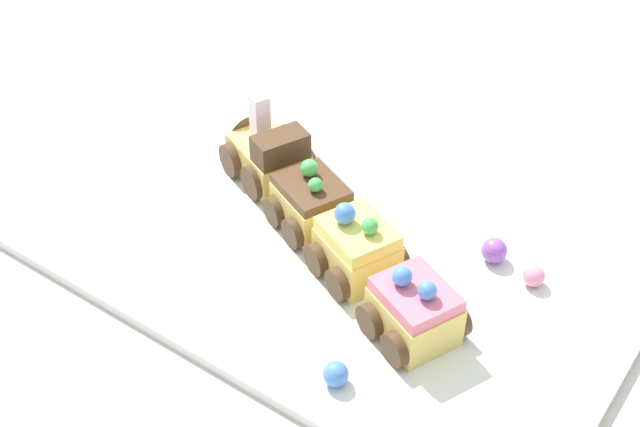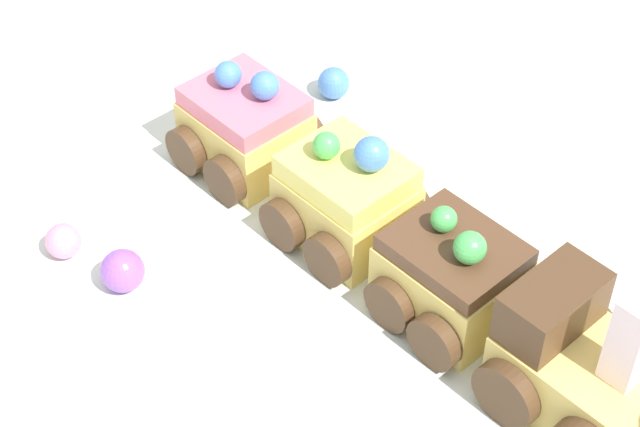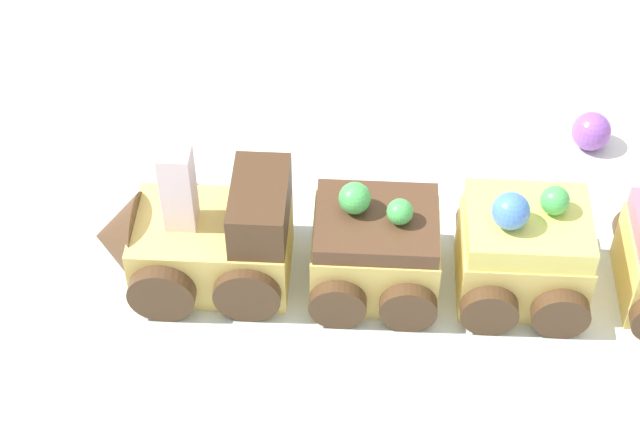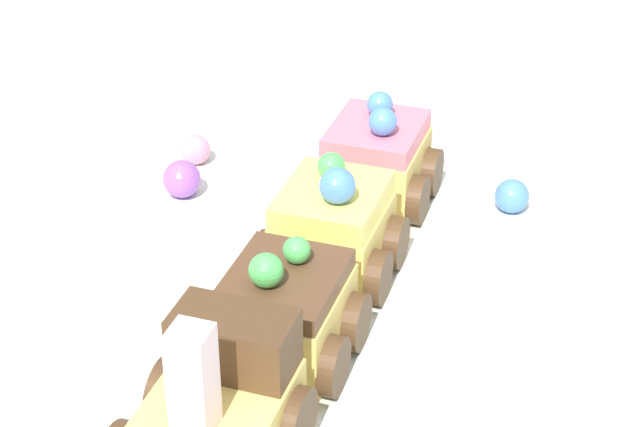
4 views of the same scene
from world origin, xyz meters
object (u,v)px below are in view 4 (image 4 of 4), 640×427
at_px(cake_car_lemon, 332,232).
at_px(cake_car_strawberry, 376,163).
at_px(gumball_pink, 195,150).
at_px(gumball_purple, 182,179).
at_px(gumball_blue, 512,196).
at_px(cake_car_chocolate, 283,316).

height_order(cake_car_lemon, cake_car_strawberry, cake_car_lemon).
xyz_separation_m(cake_car_strawberry, gumball_pink, (-0.06, -0.12, -0.02)).
bearing_deg(gumball_purple, gumball_blue, 79.23).
bearing_deg(cake_car_lemon, cake_car_chocolate, -0.13).
bearing_deg(cake_car_chocolate, gumball_purple, -138.42).
height_order(gumball_pink, gumball_blue, gumball_blue).
relative_size(cake_car_strawberry, gumball_purple, 3.88).
height_order(cake_car_chocolate, gumball_blue, cake_car_chocolate).
bearing_deg(gumball_blue, gumball_purple, -100.77).
height_order(cake_car_chocolate, cake_car_lemon, cake_car_lemon).
height_order(cake_car_strawberry, gumball_blue, cake_car_strawberry).
xyz_separation_m(cake_car_lemon, gumball_pink, (-0.15, -0.08, -0.02)).
height_order(cake_car_lemon, gumball_purple, cake_car_lemon).
relative_size(gumball_pink, gumball_purple, 0.84).
xyz_separation_m(cake_car_strawberry, gumball_blue, (0.02, 0.09, -0.02)).
distance_m(cake_car_chocolate, gumball_blue, 0.21).
bearing_deg(gumball_purple, cake_car_lemon, 41.71).
relative_size(cake_car_chocolate, cake_car_strawberry, 1.00).
distance_m(cake_car_chocolate, cake_car_strawberry, 0.18).
height_order(cake_car_strawberry, gumball_pink, cake_car_strawberry).
distance_m(gumball_pink, gumball_blue, 0.22).
bearing_deg(cake_car_lemon, gumball_blue, 139.91).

